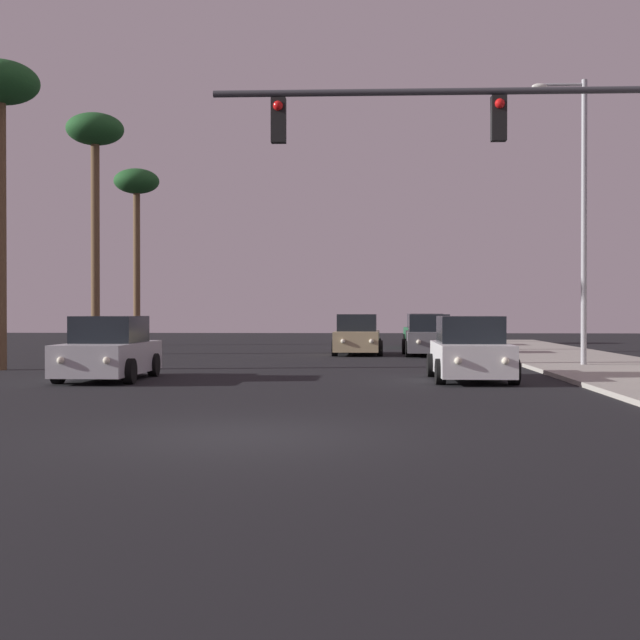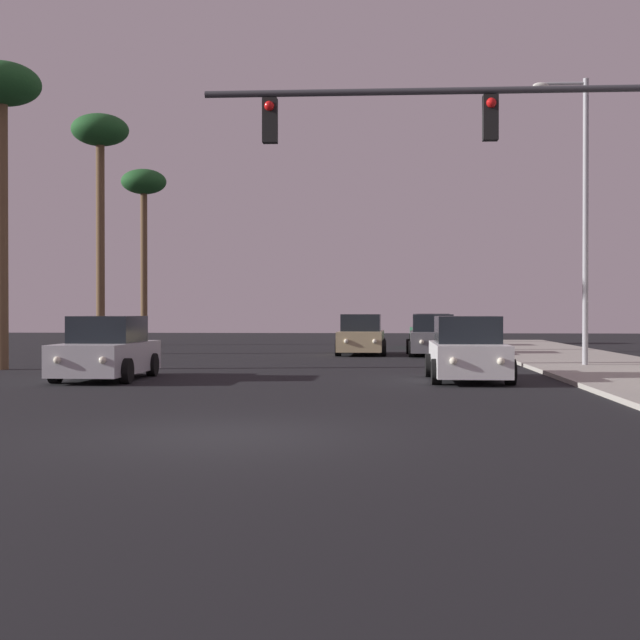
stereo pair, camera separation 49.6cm
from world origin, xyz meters
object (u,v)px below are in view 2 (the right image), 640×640
Objects in this scene: car_green at (431,332)px; car_tan at (361,336)px; palm_tree_mid at (100,145)px; street_lamp at (581,206)px; car_grey at (433,337)px; car_white at (468,351)px; palm_tree_near at (2,103)px; car_silver at (107,351)px; traffic_light_mast at (512,161)px; palm_tree_far at (144,192)px.

car_tan is at bearing 63.76° from car_green.
palm_tree_mid is (-10.98, -0.11, 8.02)m from car_tan.
car_tan is 11.89m from street_lamp.
car_grey is 13.01m from car_white.
palm_tree_near is (-13.92, 3.54, 7.49)m from car_white.
palm_tree_near reaches higher than car_tan.
traffic_light_mast reaches higher than car_silver.
car_silver is (-9.45, -13.19, 0.00)m from car_grey.
traffic_light_mast is at bearing -32.04° from palm_tree_near.
car_grey is at bearing -2.18° from palm_tree_mid.
palm_tree_far is (-11.74, 9.89, 7.39)m from car_tan.
car_silver is 15.21m from street_lamp.
street_lamp is at bearing -44.42° from palm_tree_far.
palm_tree_far is (-14.71, 23.54, 7.39)m from car_white.
car_green is 0.43× the size of palm_tree_mid.
car_white is at bearing -58.00° from palm_tree_far.
car_tan is at bearing -77.07° from car_white.
car_tan is 0.43× the size of palm_tree_mid.
car_grey is at bearing 117.65° from street_lamp.
traffic_light_mast is at bearing -109.68° from street_lamp.
car_silver is at bearing -158.64° from street_lamp.
palm_tree_mid is (-0.03, 10.00, 0.53)m from palm_tree_near.
car_silver is 0.43× the size of palm_tree_mid.
palm_tree_mid is (-13.95, 13.54, 8.02)m from car_white.
palm_tree_near is 0.94× the size of palm_tree_mid.
palm_tree_near is (-17.99, -1.59, 3.13)m from street_lamp.
palm_tree_near is (-4.42, 3.72, 7.49)m from car_silver.
traffic_light_mast is 0.89× the size of palm_tree_mid.
car_grey and car_white have the same top height.
traffic_light_mast is at bearing 87.97° from car_green.
car_silver is 0.48× the size of street_lamp.
car_white is (-0.39, -21.07, 0.00)m from car_green.
car_grey is at bearing -35.69° from palm_tree_far.
traffic_light_mast is 32.76m from palm_tree_far.
traffic_light_mast is 0.94× the size of palm_tree_near.
car_tan is 0.48× the size of street_lamp.
palm_tree_near reaches higher than car_grey.
palm_tree_near is at bearing -174.96° from street_lamp.
car_white is at bearing -177.37° from car_silver.
car_silver is 15.30m from car_tan.
palm_tree_far reaches higher than traffic_light_mast.
street_lamp reaches higher than car_silver.
car_grey is 0.46× the size of palm_tree_near.
street_lamp is (4.08, 5.13, 4.36)m from car_white.
car_white is (2.97, -13.65, 0.00)m from car_tan.
car_silver is at bearing -72.03° from palm_tree_mid.
traffic_light_mast is (3.29, -19.02, 4.05)m from car_tan.
palm_tree_mid is at bearing -70.51° from car_silver.
palm_tree_mid is at bearing 154.98° from street_lamp.
car_green is 0.48× the size of street_lamp.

